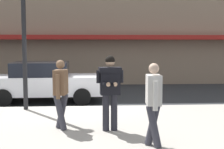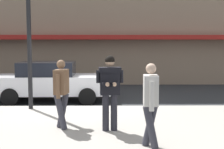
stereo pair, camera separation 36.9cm
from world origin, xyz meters
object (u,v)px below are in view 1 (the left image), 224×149
at_px(parked_sedan_mid, 45,82).
at_px(pedestrian_in_light_coat, 153,99).
at_px(pedestrian_dark_coat, 61,90).
at_px(street_lamp_post, 23,14).
at_px(man_texting_on_phone, 110,85).

distance_m(parked_sedan_mid, pedestrian_in_light_coat, 6.67).
relative_size(pedestrian_dark_coat, street_lamp_post, 0.35).
distance_m(parked_sedan_mid, pedestrian_dark_coat, 4.63).
bearing_deg(parked_sedan_mid, man_texting_on_phone, -64.36).
relative_size(parked_sedan_mid, street_lamp_post, 0.93).
bearing_deg(pedestrian_in_light_coat, pedestrian_dark_coat, 144.38).
distance_m(man_texting_on_phone, pedestrian_in_light_coat, 1.46).
xyz_separation_m(man_texting_on_phone, pedestrian_dark_coat, (-1.19, 0.22, -0.14)).
relative_size(pedestrian_in_light_coat, pedestrian_dark_coat, 1.00).
xyz_separation_m(pedestrian_in_light_coat, street_lamp_post, (-3.36, 3.84, 2.03)).
height_order(man_texting_on_phone, pedestrian_dark_coat, man_texting_on_phone).
height_order(pedestrian_in_light_coat, pedestrian_dark_coat, same).
xyz_separation_m(parked_sedan_mid, pedestrian_in_light_coat, (3.07, -5.92, 0.32)).
xyz_separation_m(man_texting_on_phone, street_lamp_post, (-2.55, 2.63, 1.89)).
bearing_deg(pedestrian_in_light_coat, man_texting_on_phone, 123.79).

